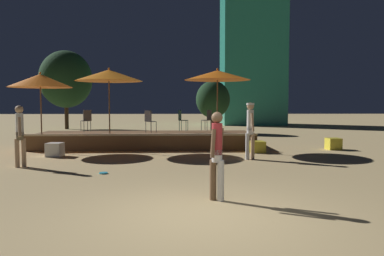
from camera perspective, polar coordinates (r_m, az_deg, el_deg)
The scene contains 19 objects.
ground_plane at distance 6.36m, azimuth 1.53°, elevation -13.27°, with size 120.00×120.00×0.00m, color tan.
wooden_deck at distance 16.12m, azimuth -7.21°, elevation -1.81°, with size 9.10×2.89×0.68m.
patio_umbrella_0 at distance 14.97m, azimuth -12.55°, elevation 7.82°, with size 2.59×2.59×3.24m.
patio_umbrella_1 at distance 14.82m, azimuth 3.89°, elevation 8.01°, with size 2.60×2.60×3.24m.
patio_umbrella_2 at distance 15.58m, azimuth -22.12°, elevation 6.68°, with size 2.39×2.39×3.07m.
cube_seat_0 at distance 14.01m, azimuth -20.17°, elevation -3.11°, with size 0.55×0.55×0.48m.
cube_seat_1 at distance 16.14m, azimuth 20.74°, elevation -2.27°, with size 0.55×0.55×0.46m.
cube_seat_2 at distance 14.46m, azimuth 9.81°, elevation -2.83°, with size 0.63×0.63×0.43m.
person_0 at distance 7.15m, azimuth 3.82°, elevation -3.80°, with size 0.33×0.46×1.70m.
person_1 at distance 11.96m, azimuth -24.75°, elevation -0.73°, with size 0.29×0.55×1.80m.
person_2 at distance 12.52m, azimuth 8.86°, elevation 0.23°, with size 0.31×0.57×1.89m.
bistro_chair_0 at distance 16.28m, azimuth -15.77°, elevation 1.38°, with size 0.48×0.48×0.90m.
bistro_chair_1 at distance 16.21m, azimuth -1.59°, elevation 1.51°, with size 0.43×0.43×0.90m.
bistro_chair_2 at distance 15.20m, azimuth -6.51°, elevation 1.34°, with size 0.48×0.48×0.90m.
bistro_chair_3 at distance 16.34m, azimuth 2.43°, elevation 1.53°, with size 0.48×0.48×0.90m.
frisbee_disc at distance 10.26m, azimuth -13.34°, elevation -6.69°, with size 0.23×0.23×0.03m.
background_tree_0 at distance 28.63m, azimuth -18.68°, elevation 7.04°, with size 3.73×3.73×5.65m.
background_tree_1 at distance 23.62m, azimuth 3.21°, elevation 4.34°, with size 2.13×2.13×3.28m.
distant_building at distance 33.75m, azimuth 9.20°, elevation 11.45°, with size 5.31×3.94×12.79m.
Camera 1 is at (-0.37, -6.07, 1.86)m, focal length 35.00 mm.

